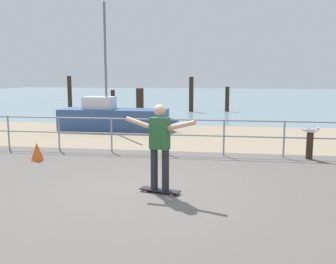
{
  "coord_description": "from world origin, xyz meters",
  "views": [
    {
      "loc": [
        1.57,
        -7.14,
        2.28
      ],
      "look_at": [
        0.16,
        2.0,
        0.9
      ],
      "focal_mm": 40.91,
      "sensor_mm": 36.0,
      "label": 1
    }
  ],
  "objects": [
    {
      "name": "ground_plane",
      "position": [
        0.0,
        -1.0,
        0.0
      ],
      "size": [
        24.0,
        10.0,
        0.04
      ],
      "primitive_type": "cube",
      "color": "#605B56",
      "rests_on": "ground"
    },
    {
      "name": "beach_strip",
      "position": [
        0.0,
        7.0,
        0.0
      ],
      "size": [
        24.0,
        6.0,
        0.04
      ],
      "primitive_type": "cube",
      "color": "tan",
      "rests_on": "ground"
    },
    {
      "name": "sea_surface",
      "position": [
        0.0,
        35.0,
        0.0
      ],
      "size": [
        72.0,
        50.0,
        0.04
      ],
      "primitive_type": "cube",
      "color": "#75939E",
      "rests_on": "ground"
    },
    {
      "name": "railing_fence",
      "position": [
        -0.95,
        3.6,
        0.7
      ],
      "size": [
        11.53,
        0.05,
        1.05
      ],
      "color": "gray",
      "rests_on": "ground"
    },
    {
      "name": "sailboat",
      "position": [
        -2.86,
        8.0,
        0.52
      ],
      "size": [
        4.97,
        1.47,
        5.16
      ],
      "color": "#335184",
      "rests_on": "ground"
    },
    {
      "name": "skateboard",
      "position": [
        0.32,
        -0.09,
        0.07
      ],
      "size": [
        0.82,
        0.41,
        0.08
      ],
      "color": "black",
      "rests_on": "ground"
    },
    {
      "name": "skateboarder",
      "position": [
        0.32,
        -0.09,
        1.02
      ],
      "size": [
        1.42,
        0.47,
        1.65
      ],
      "color": "#26262B",
      "rests_on": "skateboard"
    },
    {
      "name": "bollard_short",
      "position": [
        3.81,
        3.51,
        0.37
      ],
      "size": [
        0.18,
        0.18,
        0.73
      ],
      "primitive_type": "cylinder",
      "color": "#332319",
      "rests_on": "ground"
    },
    {
      "name": "seagull",
      "position": [
        3.83,
        3.5,
        0.81
      ],
      "size": [
        0.48,
        0.22,
        0.18
      ],
      "color": "white",
      "rests_on": "bollard_short"
    },
    {
      "name": "groyne_post_0",
      "position": [
        -7.34,
        13.72,
        1.12
      ],
      "size": [
        0.24,
        0.24,
        2.24
      ],
      "primitive_type": "cylinder",
      "color": "#332319",
      "rests_on": "ground"
    },
    {
      "name": "groyne_post_1",
      "position": [
        -5.11,
        14.78,
        0.71
      ],
      "size": [
        0.25,
        0.25,
        1.42
      ],
      "primitive_type": "cylinder",
      "color": "#332319",
      "rests_on": "ground"
    },
    {
      "name": "groyne_post_2",
      "position": [
        -2.88,
        12.18,
        0.81
      ],
      "size": [
        0.39,
        0.39,
        1.61
      ],
      "primitive_type": "cylinder",
      "color": "#332319",
      "rests_on": "ground"
    },
    {
      "name": "groyne_post_3",
      "position": [
        -0.64,
        16.79,
        1.09
      ],
      "size": [
        0.28,
        0.28,
        2.18
      ],
      "primitive_type": "cylinder",
      "color": "#332319",
      "rests_on": "ground"
    },
    {
      "name": "groyne_post_4",
      "position": [
        1.59,
        17.19,
        0.78
      ],
      "size": [
        0.25,
        0.25,
        1.57
      ],
      "primitive_type": "cylinder",
      "color": "#332319",
      "rests_on": "ground"
    },
    {
      "name": "traffic_cone",
      "position": [
        -3.41,
        2.21,
        0.25
      ],
      "size": [
        0.36,
        0.36,
        0.5
      ],
      "primitive_type": "cone",
      "color": "#E55919",
      "rests_on": "ground"
    }
  ]
}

